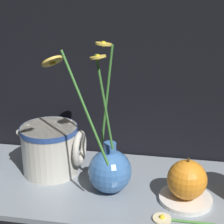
% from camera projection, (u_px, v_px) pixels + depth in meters
% --- Properties ---
extents(ground_plane, '(6.00, 6.00, 0.00)m').
position_uv_depth(ground_plane, '(112.00, 189.00, 0.84)').
color(ground_plane, black).
extents(shelf, '(0.82, 0.30, 0.01)m').
position_uv_depth(shelf, '(112.00, 187.00, 0.84)').
color(shelf, gray).
rests_on(shelf, ground_plane).
extents(vase_with_flowers, '(0.15, 0.18, 0.32)m').
position_uv_depth(vase_with_flowers, '(110.00, 168.00, 0.79)').
color(vase_with_flowers, '#3F72B7').
rests_on(vase_with_flowers, shelf).
extents(ceramic_pitcher, '(0.16, 0.13, 0.13)m').
position_uv_depth(ceramic_pitcher, '(51.00, 147.00, 0.87)').
color(ceramic_pitcher, beige).
rests_on(ceramic_pitcher, shelf).
extents(saucer_plate, '(0.11, 0.11, 0.01)m').
position_uv_depth(saucer_plate, '(185.00, 199.00, 0.78)').
color(saucer_plate, white).
rests_on(saucer_plate, shelf).
extents(orange_fruit, '(0.08, 0.08, 0.09)m').
position_uv_depth(orange_fruit, '(187.00, 180.00, 0.76)').
color(orange_fruit, orange).
rests_on(orange_fruit, saucer_plate).
extents(loose_daisy, '(0.12, 0.04, 0.01)m').
position_uv_depth(loose_daisy, '(169.00, 219.00, 0.71)').
color(loose_daisy, '#4C8E3D').
rests_on(loose_daisy, shelf).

